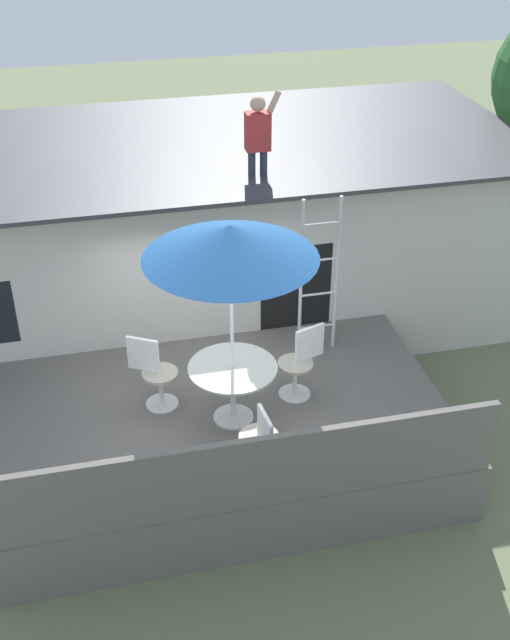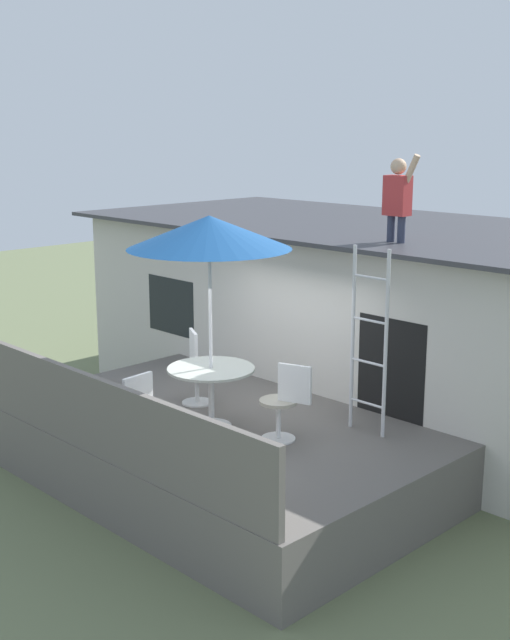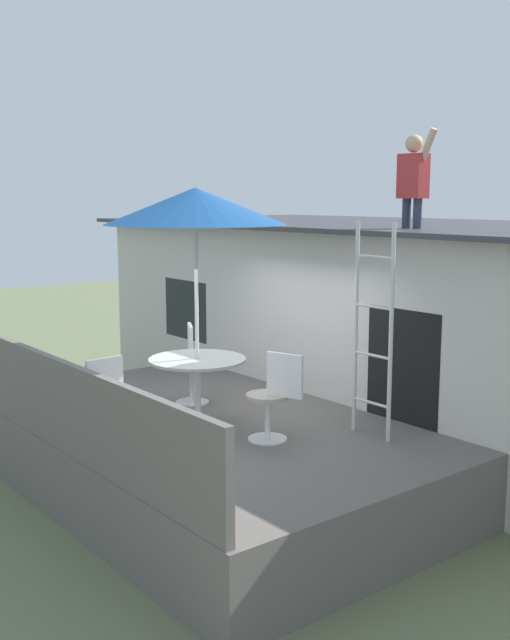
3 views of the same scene
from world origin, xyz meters
name	(u,v)px [view 2 (image 2 of 3)]	position (x,y,z in m)	size (l,w,h in m)	color
ground_plane	(220,481)	(0.00, 0.00, 0.00)	(40.00, 40.00, 0.00)	#66704C
house	(396,322)	(0.00, 3.60, 1.45)	(10.50, 4.50, 2.89)	beige
deck	(220,451)	(0.00, 0.00, 0.40)	(5.44, 3.50, 0.80)	#605B56
deck_railing	(102,419)	(0.00, -1.70, 1.25)	(5.34, 0.08, 0.90)	#605B56
patio_table	(211,381)	(0.11, -0.23, 1.39)	(1.04, 1.04, 0.74)	silver
patio_umbrella	(209,232)	(0.11, -0.23, 3.15)	(1.90, 1.90, 2.54)	silver
step_ladder	(369,342)	(1.50, 0.98, 1.90)	(0.52, 0.04, 2.20)	silver
person_figure	(398,194)	(0.98, 2.17, 3.50)	(0.47, 0.20, 1.11)	#33384C
patio_chair_left	(196,368)	(-0.75, 0.27, 1.26)	(0.58, 0.44, 0.92)	silver
patio_chair_right	(284,403)	(1.01, 0.08, 1.26)	(0.61, 0.44, 0.92)	silver
patio_chair_near	(147,413)	(0.20, -1.25, 1.26)	(0.44, 0.62, 0.92)	silver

